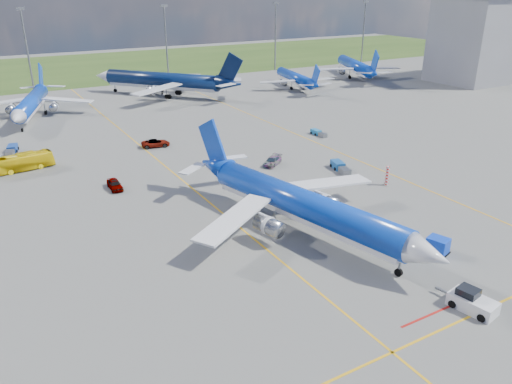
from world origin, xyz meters
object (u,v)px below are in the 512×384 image
bg_jet_nnw (34,117)px  service_car_b (156,143)px  service_car_a (115,184)px  baggage_tug_e (318,133)px  apron_bus (21,162)px  service_car_c (272,161)px  bg_jet_ene (354,77)px  bg_jet_n (163,96)px  uld_container (438,245)px  bg_jet_ne (295,88)px  main_airliner (303,232)px  baggage_tug_w (340,167)px  pushback_tug (472,302)px  baggage_tug_c (12,150)px  warning_post (387,176)px

bg_jet_nnw → service_car_b: 39.23m
service_car_a → baggage_tug_e: service_car_a is taller
apron_bus → service_car_c: 41.11m
bg_jet_nnw → bg_jet_ene: bearing=20.3°
bg_jet_n → uld_container: bearing=48.0°
bg_jet_ne → service_car_c: 68.75m
main_airliner → service_car_b: bearing=82.6°
apron_bus → baggage_tug_e: bearing=-104.9°
apron_bus → service_car_b: bearing=-93.5°
main_airliner → service_car_c: (9.78, 22.84, 0.69)m
baggage_tug_w → baggage_tug_e: 20.69m
pushback_tug → baggage_tug_w: bearing=58.6°
bg_jet_n → uld_container: size_ratio=20.59×
pushback_tug → baggage_tug_e: bearing=56.4°
bg_jet_ne → baggage_tug_c: bearing=29.5°
service_car_b → baggage_tug_w: (21.70, -27.41, -0.16)m
warning_post → baggage_tug_e: bearing=74.8°
service_car_a → baggage_tug_w: bearing=-15.4°
bg_jet_ne → baggage_tug_c: bg_jet_ne is taller
apron_bus → service_car_b: 23.38m
bg_jet_n → baggage_tug_c: 53.42m
service_car_b → baggage_tug_e: 32.30m
bg_jet_ene → baggage_tug_e: bearing=66.1°
service_car_a → service_car_c: (25.88, -2.64, -0.04)m
baggage_tug_w → baggage_tug_c: baggage_tug_w is taller
service_car_b → baggage_tug_e: bearing=-95.9°
service_car_b → apron_bus: bearing=103.6°
service_car_b → baggage_tug_c: 25.61m
warning_post → uld_container: warning_post is taller
apron_bus → baggage_tug_c: (-0.45, 10.91, -0.85)m
pushback_tug → uld_container: size_ratio=2.70×
bg_jet_n → baggage_tug_c: bg_jet_n is taller
main_airliner → baggage_tug_w: size_ratio=7.25×
pushback_tug → bg_jet_ne: bearing=53.6°
baggage_tug_w → apron_bus: bearing=166.1°
baggage_tug_w → uld_container: bearing=-89.8°
pushback_tug → baggage_tug_c: size_ratio=1.11×
service_car_a → warning_post: bearing=-26.3°
main_airliner → service_car_b: main_airliner is taller
bg_jet_ene → uld_container: 116.90m
bg_jet_ene → apron_bus: bearing=43.9°
warning_post → bg_jet_ene: bearing=52.4°
bg_jet_ene → main_airliner: main_airliner is taller
main_airliner → baggage_tug_w: main_airliner is taller
service_car_b → service_car_c: size_ratio=1.10×
pushback_tug → baggage_tug_c: pushback_tug is taller
pushback_tug → bg_jet_n: bearing=74.2°
bg_jet_ne → bg_jet_n: bearing=-0.9°
bg_jet_nnw → bg_jet_ene: size_ratio=0.94×
bg_jet_nnw → baggage_tug_c: (-7.12, -26.01, 0.56)m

